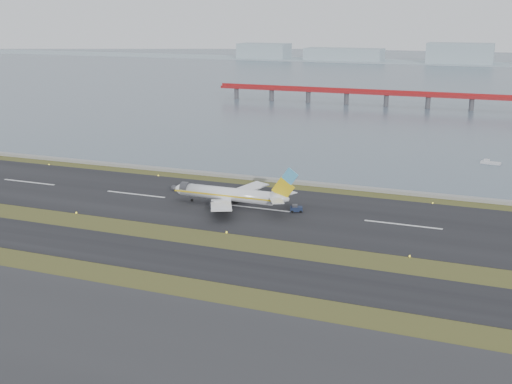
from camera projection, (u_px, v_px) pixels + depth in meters
ground at (214, 243)px, 153.10m from camera, size 1000.00×1000.00×0.00m
apron_strip at (71, 352)px, 103.71m from camera, size 1000.00×50.00×0.10m
taxiway_strip at (191, 260)px, 142.31m from camera, size 1000.00×18.00×0.10m
runway_strip at (259, 208)px, 180.02m from camera, size 1000.00×45.00×0.10m
seawall at (292, 182)px, 206.83m from camera, size 1000.00×2.50×1.00m
bay_water at (433, 76)px, 566.03m from camera, size 1400.00×800.00×1.30m
red_pier at (428, 96)px, 368.57m from camera, size 260.00×5.00×10.20m
far_shoreline at (463, 58)px, 703.26m from camera, size 1400.00×80.00×60.50m
airliner at (231, 195)px, 181.32m from camera, size 38.52×32.89×12.80m
pushback_tug at (296, 209)px, 176.56m from camera, size 3.80×2.95×2.15m
workboat_near at (490, 163)px, 233.30m from camera, size 7.18×3.13×1.69m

